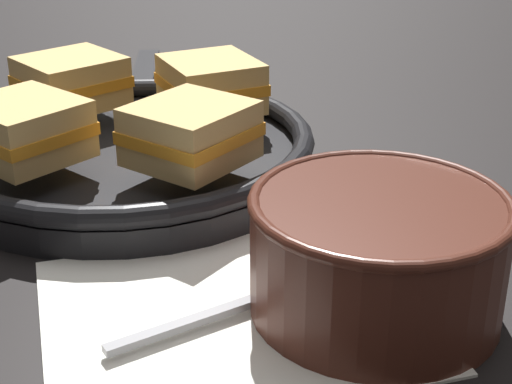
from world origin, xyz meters
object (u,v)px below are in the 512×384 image
spoon (279,292)px  sandwich_far_right (191,133)px  sandwich_near_left (211,84)px  sandwich_far_left (24,129)px  soup_bowl (378,248)px  skillet (129,151)px  sandwich_near_right (71,81)px

spoon → sandwich_far_right: bearing=82.8°
sandwich_near_left → sandwich_far_left: same height
soup_bowl → sandwich_near_left: sandwich_near_left is taller
skillet → spoon: bearing=-66.8°
sandwich_near_left → skillet: bearing=-147.5°
soup_bowl → spoon: (-0.06, 0.02, -0.04)m
skillet → sandwich_near_right: (-0.05, 0.08, 0.04)m
sandwich_far_left → spoon: bearing=-44.7°
soup_bowl → sandwich_near_left: size_ratio=1.49×
sandwich_near_left → sandwich_near_right: same height
sandwich_far_left → sandwich_far_right: size_ratio=1.00×
sandwich_near_left → sandwich_far_right: bearing=-101.5°
soup_bowl → skillet: (-0.16, 0.24, -0.02)m
spoon → sandwich_far_right: size_ratio=1.36×
soup_bowl → skillet: 0.29m
sandwich_far_right → skillet: bearing=122.7°
skillet → sandwich_far_right: bearing=-57.3°
spoon → sandwich_near_right: (-0.15, 0.30, 0.06)m
sandwich_far_left → sandwich_near_right: bearing=78.5°
sandwich_near_left → sandwich_far_right: size_ratio=0.90×
soup_bowl → skillet: size_ratio=0.35×
spoon → sandwich_far_left: bearing=110.7°
sandwich_far_left → sandwich_far_right: (0.13, -0.03, 0.00)m
sandwich_far_left → soup_bowl: bearing=-39.1°
sandwich_near_left → sandwich_far_right: same height
soup_bowl → sandwich_near_left: (-0.08, 0.29, 0.02)m
sandwich_near_right → sandwich_far_right: same height
skillet → sandwich_near_right: bearing=124.4°
soup_bowl → sandwich_far_left: size_ratio=1.35×
sandwich_far_right → soup_bowl: bearing=-57.4°
sandwich_near_right → spoon: bearing=-63.8°
soup_bowl → sandwich_near_right: size_ratio=1.37×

